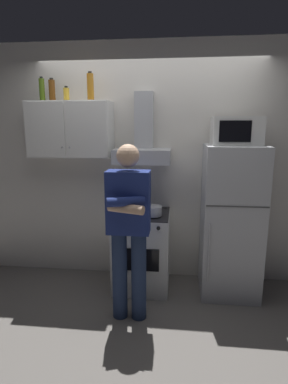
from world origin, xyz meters
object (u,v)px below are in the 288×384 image
(microwave, at_px, (236,131))
(bottle_liquor_amber, at_px, (90,87))
(stove_oven, at_px, (142,250))
(cooking_pot, at_px, (153,211))
(upper_cabinet, at_px, (71,130))
(refrigerator, at_px, (231,221))
(person_standing, at_px, (129,227))
(range_hood, at_px, (143,144))
(bottle_olive_oil, at_px, (42,90))
(bottle_spice_jar, at_px, (66,94))
(bottle_beer_brown, at_px, (52,90))

(microwave, bearing_deg, bottle_liquor_amber, 176.76)
(stove_oven, distance_m, cooking_pot, 0.52)
(upper_cabinet, relative_size, microwave, 1.88)
(refrigerator, height_order, bottle_liquor_amber, bottle_liquor_amber)
(upper_cabinet, xyz_separation_m, person_standing, (0.75, -0.73, -0.85))
(range_hood, xyz_separation_m, bottle_liquor_amber, (-0.56, -0.02, 0.59))
(upper_cabinet, bearing_deg, bottle_liquor_amber, -4.92)
(person_standing, bearing_deg, upper_cabinet, 135.74)
(refrigerator, height_order, bottle_olive_oil, bottle_olive_oil)
(microwave, distance_m, bottle_spice_jar, 1.82)
(refrigerator, height_order, microwave, microwave)
(stove_oven, height_order, microwave, microwave)
(stove_oven, height_order, bottle_olive_oil, bottle_olive_oil)
(refrigerator, height_order, bottle_spice_jar, bottle_spice_jar)
(bottle_spice_jar, bearing_deg, bottle_liquor_amber, -2.63)
(cooking_pot, height_order, bottle_beer_brown, bottle_beer_brown)
(range_hood, bearing_deg, person_standing, -93.91)
(microwave, relative_size, bottle_spice_jar, 3.08)
(refrigerator, height_order, bottle_beer_brown, bottle_beer_brown)
(upper_cabinet, relative_size, cooking_pot, 3.14)
(range_hood, bearing_deg, bottle_liquor_amber, -177.71)
(range_hood, bearing_deg, bottle_olive_oil, -178.89)
(upper_cabinet, relative_size, bottle_liquor_amber, 3.05)
(range_hood, xyz_separation_m, bottle_spice_jar, (-0.83, -0.01, 0.52))
(cooking_pot, xyz_separation_m, bottle_spice_jar, (-0.96, 0.24, 1.20))
(upper_cabinet, xyz_separation_m, refrigerator, (1.75, -0.12, -0.95))
(stove_oven, xyz_separation_m, bottle_beer_brown, (-0.99, 0.13, 1.73))
(bottle_beer_brown, distance_m, bottle_olive_oil, 0.11)
(bottle_beer_brown, bearing_deg, range_hood, 0.02)
(upper_cabinet, height_order, microwave, upper_cabinet)
(range_hood, xyz_separation_m, person_standing, (-0.05, -0.73, -0.70))
(microwave, distance_m, bottle_beer_brown, 1.99)
(range_hood, relative_size, bottle_beer_brown, 3.11)
(bottle_beer_brown, bearing_deg, stove_oven, -7.28)
(refrigerator, relative_size, bottle_beer_brown, 6.64)
(cooking_pot, bearing_deg, bottle_beer_brown, 167.62)
(bottle_spice_jar, bearing_deg, person_standing, -42.93)
(upper_cabinet, relative_size, person_standing, 0.55)
(refrigerator, bearing_deg, cooking_pot, -171.68)
(cooking_pot, relative_size, bottle_olive_oil, 1.13)
(upper_cabinet, height_order, bottle_liquor_amber, bottle_liquor_amber)
(bottle_beer_brown, bearing_deg, microwave, -3.16)
(bottle_beer_brown, bearing_deg, bottle_spice_jar, -3.34)
(cooking_pot, bearing_deg, refrigerator, 8.32)
(person_standing, bearing_deg, cooking_pot, 69.70)
(bottle_spice_jar, distance_m, bottle_liquor_amber, 0.28)
(cooking_pot, height_order, bottle_olive_oil, bottle_olive_oil)
(upper_cabinet, height_order, bottle_spice_jar, bottle_spice_jar)
(bottle_liquor_amber, bearing_deg, refrigerator, -3.94)
(upper_cabinet, bearing_deg, cooking_pot, -14.73)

